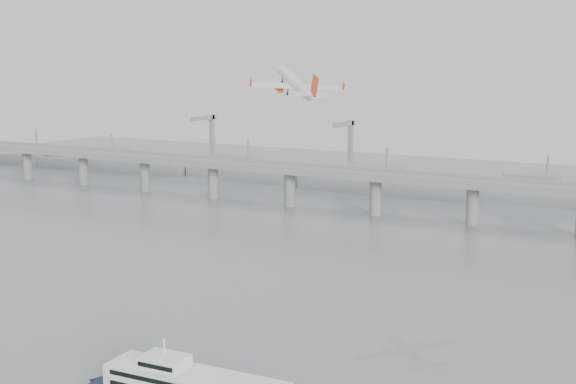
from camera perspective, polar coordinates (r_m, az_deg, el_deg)
The scene contains 4 objects.
ground at distance 212.75m, azimuth -7.40°, elevation -11.80°, with size 900.00×900.00×0.00m, color slate.
bridge at distance 382.65m, azimuth 10.50°, elevation 0.48°, with size 800.00×22.00×23.90m.
distant_fleet at distance 509.60m, azimuth -3.72°, elevation 1.57°, with size 453.00×60.90×40.00m.
airliner at distance 249.35m, azimuth 0.60°, elevation 8.02°, with size 29.30×28.06×13.08m.
Camera 1 is at (119.23, -158.26, 77.46)m, focal length 48.00 mm.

